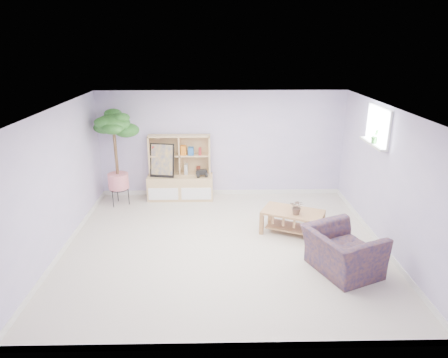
{
  "coord_description": "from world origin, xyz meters",
  "views": [
    {
      "loc": [
        -0.13,
        -6.25,
        3.42
      ],
      "look_at": [
        0.01,
        0.4,
        1.1
      ],
      "focal_mm": 32.0,
      "sensor_mm": 36.0,
      "label": 1
    }
  ],
  "objects_px": {
    "coffee_table": "(292,222)",
    "floor_tree": "(116,159)",
    "armchair": "(343,248)",
    "storage_unit": "(180,168)"
  },
  "relations": [
    {
      "from": "storage_unit",
      "to": "floor_tree",
      "type": "xyz_separation_m",
      "value": [
        -1.31,
        -0.32,
        0.31
      ]
    },
    {
      "from": "floor_tree",
      "to": "armchair",
      "type": "distance_m",
      "value": 4.95
    },
    {
      "from": "coffee_table",
      "to": "floor_tree",
      "type": "relative_size",
      "value": 0.53
    },
    {
      "from": "storage_unit",
      "to": "coffee_table",
      "type": "xyz_separation_m",
      "value": [
        2.22,
        -1.79,
        -0.5
      ]
    },
    {
      "from": "coffee_table",
      "to": "armchair",
      "type": "distance_m",
      "value": 1.41
    },
    {
      "from": "storage_unit",
      "to": "armchair",
      "type": "distance_m",
      "value": 4.15
    },
    {
      "from": "floor_tree",
      "to": "coffee_table",
      "type": "bearing_deg",
      "value": -22.58
    },
    {
      "from": "coffee_table",
      "to": "floor_tree",
      "type": "height_order",
      "value": "floor_tree"
    },
    {
      "from": "storage_unit",
      "to": "floor_tree",
      "type": "relative_size",
      "value": 0.7
    },
    {
      "from": "floor_tree",
      "to": "armchair",
      "type": "bearing_deg",
      "value": -34.31
    }
  ]
}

